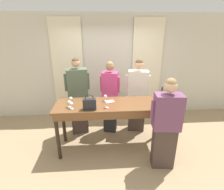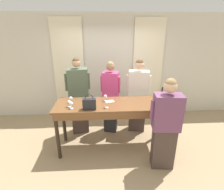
{
  "view_description": "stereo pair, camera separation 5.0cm",
  "coord_description": "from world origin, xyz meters",
  "px_view_note": "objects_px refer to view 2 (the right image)",
  "views": [
    {
      "loc": [
        -0.24,
        -3.15,
        2.4
      ],
      "look_at": [
        0.0,
        0.07,
        1.17
      ],
      "focal_mm": 28.0,
      "sensor_mm": 36.0,
      "label": 1
    },
    {
      "loc": [
        -0.19,
        -3.15,
        2.4
      ],
      "look_at": [
        0.0,
        0.07,
        1.17
      ],
      "focal_mm": 28.0,
      "sensor_mm": 36.0,
      "label": 2
    }
  ],
  "objects_px": {
    "host_pouring": "(166,126)",
    "wine_bottle": "(161,97)",
    "wine_glass_center_mid": "(107,103)",
    "guest_cream_sweater": "(138,96)",
    "guest_pink_top": "(110,97)",
    "tasting_bar": "(112,110)",
    "wine_glass_center_left": "(155,103)",
    "wine_glass_front_mid": "(105,97)",
    "guest_olive_jacket": "(79,97)",
    "potted_plant": "(172,106)",
    "wine_glass_center_right": "(69,102)",
    "wine_glass_front_right": "(71,104)",
    "wine_glass_front_left": "(71,99)",
    "handbag": "(89,104)"
  },
  "relations": [
    {
      "from": "handbag",
      "to": "guest_pink_top",
      "type": "relative_size",
      "value": 0.17
    },
    {
      "from": "wine_glass_front_mid",
      "to": "wine_glass_front_right",
      "type": "xyz_separation_m",
      "value": [
        -0.63,
        -0.33,
        0.0
      ]
    },
    {
      "from": "wine_bottle",
      "to": "guest_olive_jacket",
      "type": "relative_size",
      "value": 0.18
    },
    {
      "from": "wine_glass_front_left",
      "to": "wine_glass_center_right",
      "type": "height_order",
      "value": "same"
    },
    {
      "from": "wine_glass_front_mid",
      "to": "guest_olive_jacket",
      "type": "xyz_separation_m",
      "value": [
        -0.61,
        0.53,
        -0.2
      ]
    },
    {
      "from": "guest_olive_jacket",
      "to": "host_pouring",
      "type": "bearing_deg",
      "value": -37.92
    },
    {
      "from": "handbag",
      "to": "wine_glass_front_mid",
      "type": "relative_size",
      "value": 2.16
    },
    {
      "from": "tasting_bar",
      "to": "wine_glass_center_left",
      "type": "distance_m",
      "value": 0.84
    },
    {
      "from": "wine_glass_center_left",
      "to": "potted_plant",
      "type": "bearing_deg",
      "value": 56.78
    },
    {
      "from": "guest_cream_sweater",
      "to": "wine_glass_front_mid",
      "type": "bearing_deg",
      "value": -145.7
    },
    {
      "from": "wine_glass_front_left",
      "to": "wine_glass_front_mid",
      "type": "relative_size",
      "value": 1.0
    },
    {
      "from": "wine_glass_front_right",
      "to": "potted_plant",
      "type": "bearing_deg",
      "value": 30.76
    },
    {
      "from": "wine_glass_front_right",
      "to": "host_pouring",
      "type": "height_order",
      "value": "host_pouring"
    },
    {
      "from": "wine_glass_front_right",
      "to": "guest_cream_sweater",
      "type": "bearing_deg",
      "value": 31.29
    },
    {
      "from": "handbag",
      "to": "wine_glass_center_right",
      "type": "distance_m",
      "value": 0.4
    },
    {
      "from": "guest_pink_top",
      "to": "wine_bottle",
      "type": "bearing_deg",
      "value": -33.96
    },
    {
      "from": "tasting_bar",
      "to": "host_pouring",
      "type": "xyz_separation_m",
      "value": [
        0.88,
        -0.57,
        -0.04
      ]
    },
    {
      "from": "guest_olive_jacket",
      "to": "wine_glass_center_mid",
      "type": "bearing_deg",
      "value": -53.63
    },
    {
      "from": "wine_glass_center_right",
      "to": "guest_pink_top",
      "type": "xyz_separation_m",
      "value": [
        0.81,
        0.78,
        -0.23
      ]
    },
    {
      "from": "wine_glass_center_mid",
      "to": "wine_glass_center_right",
      "type": "height_order",
      "value": "same"
    },
    {
      "from": "handbag",
      "to": "wine_glass_front_left",
      "type": "distance_m",
      "value": 0.49
    },
    {
      "from": "tasting_bar",
      "to": "guest_olive_jacket",
      "type": "xyz_separation_m",
      "value": [
        -0.74,
        0.69,
        0.02
      ]
    },
    {
      "from": "handbag",
      "to": "potted_plant",
      "type": "bearing_deg",
      "value": 35.15
    },
    {
      "from": "guest_cream_sweater",
      "to": "host_pouring",
      "type": "distance_m",
      "value": 1.29
    },
    {
      "from": "wine_glass_front_mid",
      "to": "guest_cream_sweater",
      "type": "bearing_deg",
      "value": 34.3
    },
    {
      "from": "wine_glass_front_right",
      "to": "host_pouring",
      "type": "relative_size",
      "value": 0.08
    },
    {
      "from": "wine_glass_center_left",
      "to": "guest_cream_sweater",
      "type": "height_order",
      "value": "guest_cream_sweater"
    },
    {
      "from": "wine_glass_front_mid",
      "to": "wine_glass_center_right",
      "type": "distance_m",
      "value": 0.73
    },
    {
      "from": "wine_glass_center_mid",
      "to": "guest_pink_top",
      "type": "distance_m",
      "value": 0.89
    },
    {
      "from": "wine_bottle",
      "to": "wine_glass_front_left",
      "type": "height_order",
      "value": "wine_bottle"
    },
    {
      "from": "wine_glass_front_mid",
      "to": "guest_pink_top",
      "type": "xyz_separation_m",
      "value": [
        0.13,
        0.53,
        -0.23
      ]
    },
    {
      "from": "guest_cream_sweater",
      "to": "tasting_bar",
      "type": "bearing_deg",
      "value": -133.05
    },
    {
      "from": "wine_glass_center_mid",
      "to": "guest_cream_sweater",
      "type": "bearing_deg",
      "value": 48.34
    },
    {
      "from": "wine_glass_center_left",
      "to": "wine_glass_center_mid",
      "type": "xyz_separation_m",
      "value": [
        -0.89,
        0.05,
        0.0
      ]
    },
    {
      "from": "guest_olive_jacket",
      "to": "wine_glass_front_mid",
      "type": "bearing_deg",
      "value": -40.91
    },
    {
      "from": "wine_glass_front_right",
      "to": "guest_pink_top",
      "type": "xyz_separation_m",
      "value": [
        0.76,
        0.86,
        -0.23
      ]
    },
    {
      "from": "guest_cream_sweater",
      "to": "wine_glass_front_left",
      "type": "bearing_deg",
      "value": -157.82
    },
    {
      "from": "host_pouring",
      "to": "wine_bottle",
      "type": "bearing_deg",
      "value": 81.03
    },
    {
      "from": "wine_bottle",
      "to": "guest_olive_jacket",
      "type": "xyz_separation_m",
      "value": [
        -1.72,
        0.66,
        -0.23
      ]
    },
    {
      "from": "wine_glass_front_mid",
      "to": "handbag",
      "type": "bearing_deg",
      "value": -128.78
    },
    {
      "from": "wine_glass_center_mid",
      "to": "guest_cream_sweater",
      "type": "distance_m",
      "value": 1.17
    },
    {
      "from": "wine_glass_center_left",
      "to": "host_pouring",
      "type": "xyz_separation_m",
      "value": [
        0.11,
        -0.36,
        -0.27
      ]
    },
    {
      "from": "tasting_bar",
      "to": "wine_glass_front_left",
      "type": "bearing_deg",
      "value": 172.95
    },
    {
      "from": "handbag",
      "to": "wine_glass_center_left",
      "type": "xyz_separation_m",
      "value": [
        1.21,
        0.0,
        -0.01
      ]
    },
    {
      "from": "handbag",
      "to": "wine_glass_front_left",
      "type": "bearing_deg",
      "value": 141.01
    },
    {
      "from": "tasting_bar",
      "to": "wine_glass_front_right",
      "type": "height_order",
      "value": "wine_glass_front_right"
    },
    {
      "from": "tasting_bar",
      "to": "wine_glass_center_left",
      "type": "height_order",
      "value": "wine_glass_center_left"
    },
    {
      "from": "guest_pink_top",
      "to": "host_pouring",
      "type": "distance_m",
      "value": 1.55
    },
    {
      "from": "wine_bottle",
      "to": "wine_glass_center_left",
      "type": "bearing_deg",
      "value": -129.82
    },
    {
      "from": "wine_bottle",
      "to": "wine_glass_center_right",
      "type": "xyz_separation_m",
      "value": [
        -1.79,
        -0.12,
        -0.02
      ]
    }
  ]
}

